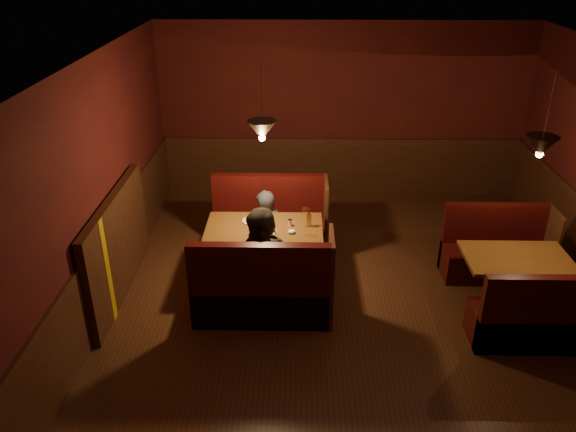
{
  "coord_description": "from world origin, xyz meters",
  "views": [
    {
      "loc": [
        -0.73,
        -5.51,
        4.04
      ],
      "look_at": [
        -0.85,
        0.67,
        0.95
      ],
      "focal_mm": 35.0,
      "sensor_mm": 36.0,
      "label": 1
    }
  ],
  "objects_px": {
    "second_table": "(515,270)",
    "diner_b": "(264,249)",
    "main_table": "(265,240)",
    "main_bench_far": "(270,228)",
    "second_bench_near": "(537,322)",
    "second_bench_far": "(495,253)",
    "diner_a": "(265,214)",
    "main_bench_near": "(263,295)"
  },
  "relations": [
    {
      "from": "main_bench_far",
      "to": "main_bench_near",
      "type": "xyz_separation_m",
      "value": [
        0.0,
        -1.66,
        0.0
      ]
    },
    {
      "from": "main_table",
      "to": "diner_b",
      "type": "xyz_separation_m",
      "value": [
        0.03,
        -0.61,
        0.23
      ]
    },
    {
      "from": "main_bench_far",
      "to": "diner_a",
      "type": "relative_size",
      "value": 1.15
    },
    {
      "from": "main_bench_far",
      "to": "second_bench_near",
      "type": "xyz_separation_m",
      "value": [
        2.99,
        -2.05,
        -0.04
      ]
    },
    {
      "from": "main_bench_near",
      "to": "second_bench_far",
      "type": "relative_size",
      "value": 1.19
    },
    {
      "from": "main_table",
      "to": "main_bench_far",
      "type": "distance_m",
      "value": 0.87
    },
    {
      "from": "second_bench_near",
      "to": "diner_b",
      "type": "bearing_deg",
      "value": 168.39
    },
    {
      "from": "second_bench_far",
      "to": "diner_b",
      "type": "distance_m",
      "value": 3.14
    },
    {
      "from": "main_table",
      "to": "second_table",
      "type": "relative_size",
      "value": 1.19
    },
    {
      "from": "second_bench_far",
      "to": "second_bench_near",
      "type": "distance_m",
      "value": 1.46
    },
    {
      "from": "second_table",
      "to": "diner_b",
      "type": "height_order",
      "value": "diner_b"
    },
    {
      "from": "main_bench_far",
      "to": "second_table",
      "type": "relative_size",
      "value": 1.31
    },
    {
      "from": "second_bench_far",
      "to": "main_bench_near",
      "type": "bearing_deg",
      "value": -160.4
    },
    {
      "from": "second_table",
      "to": "second_bench_far",
      "type": "bearing_deg",
      "value": 87.8
    },
    {
      "from": "second_bench_far",
      "to": "diner_a",
      "type": "bearing_deg",
      "value": 174.15
    },
    {
      "from": "second_bench_far",
      "to": "main_table",
      "type": "bearing_deg",
      "value": -175.54
    },
    {
      "from": "main_bench_far",
      "to": "second_table",
      "type": "height_order",
      "value": "main_bench_far"
    },
    {
      "from": "main_bench_far",
      "to": "diner_b",
      "type": "relative_size",
      "value": 0.97
    },
    {
      "from": "diner_b",
      "to": "main_table",
      "type": "bearing_deg",
      "value": 103.15
    },
    {
      "from": "main_bench_near",
      "to": "diner_a",
      "type": "relative_size",
      "value": 1.15
    },
    {
      "from": "main_table",
      "to": "second_table",
      "type": "height_order",
      "value": "main_table"
    },
    {
      "from": "main_bench_near",
      "to": "second_bench_far",
      "type": "xyz_separation_m",
      "value": [
        2.99,
        1.06,
        -0.04
      ]
    },
    {
      "from": "main_table",
      "to": "second_bench_far",
      "type": "relative_size",
      "value": 1.08
    },
    {
      "from": "main_table",
      "to": "second_bench_far",
      "type": "xyz_separation_m",
      "value": [
        3.01,
        0.23,
        -0.3
      ]
    },
    {
      "from": "second_table",
      "to": "second_bench_far",
      "type": "height_order",
      "value": "second_bench_far"
    },
    {
      "from": "main_table",
      "to": "diner_a",
      "type": "distance_m",
      "value": 0.56
    },
    {
      "from": "diner_b",
      "to": "second_bench_near",
      "type": "bearing_deg",
      "value": -0.98
    },
    {
      "from": "main_table",
      "to": "second_bench_far",
      "type": "bearing_deg",
      "value": 4.46
    },
    {
      "from": "main_table",
      "to": "diner_a",
      "type": "xyz_separation_m",
      "value": [
        -0.03,
        0.55,
        0.1
      ]
    },
    {
      "from": "second_table",
      "to": "diner_b",
      "type": "bearing_deg",
      "value": -177.71
    },
    {
      "from": "second_bench_far",
      "to": "second_bench_near",
      "type": "xyz_separation_m",
      "value": [
        0.0,
        -1.46,
        0.0
      ]
    },
    {
      "from": "diner_a",
      "to": "diner_b",
      "type": "distance_m",
      "value": 1.17
    },
    {
      "from": "second_bench_far",
      "to": "diner_b",
      "type": "xyz_separation_m",
      "value": [
        -2.98,
        -0.85,
        0.52
      ]
    },
    {
      "from": "diner_a",
      "to": "main_table",
      "type": "bearing_deg",
      "value": 85.41
    },
    {
      "from": "main_table",
      "to": "second_bench_near",
      "type": "xyz_separation_m",
      "value": [
        3.01,
        -1.23,
        -0.3
      ]
    },
    {
      "from": "main_bench_near",
      "to": "diner_a",
      "type": "height_order",
      "value": "diner_a"
    },
    {
      "from": "main_bench_far",
      "to": "second_bench_near",
      "type": "relative_size",
      "value": 1.19
    },
    {
      "from": "diner_a",
      "to": "main_bench_far",
      "type": "bearing_deg",
      "value": -108.57
    },
    {
      "from": "second_bench_near",
      "to": "diner_a",
      "type": "height_order",
      "value": "diner_a"
    },
    {
      "from": "main_table",
      "to": "diner_a",
      "type": "bearing_deg",
      "value": 93.55
    },
    {
      "from": "main_table",
      "to": "main_bench_near",
      "type": "height_order",
      "value": "main_bench_near"
    },
    {
      "from": "main_table",
      "to": "main_bench_far",
      "type": "height_order",
      "value": "main_bench_far"
    }
  ]
}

